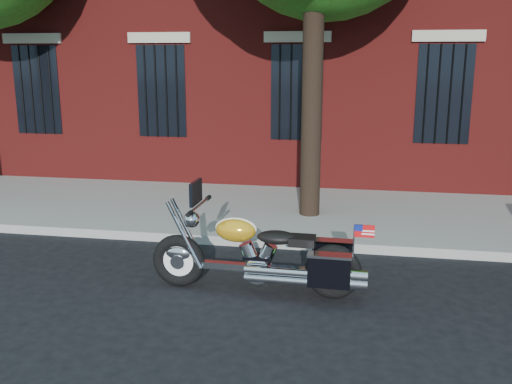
# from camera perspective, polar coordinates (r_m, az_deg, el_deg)

# --- Properties ---
(ground) EXTENTS (120.00, 120.00, 0.00)m
(ground) POSITION_cam_1_polar(r_m,az_deg,el_deg) (7.83, -0.22, -8.71)
(ground) COLOR black
(ground) RESTS_ON ground
(curb) EXTENTS (40.00, 0.16, 0.15)m
(curb) POSITION_cam_1_polar(r_m,az_deg,el_deg) (9.08, 1.36, -5.05)
(curb) COLOR gray
(curb) RESTS_ON ground
(sidewalk) EXTENTS (40.00, 3.60, 0.15)m
(sidewalk) POSITION_cam_1_polar(r_m,az_deg,el_deg) (10.86, 2.88, -1.96)
(sidewalk) COLOR gray
(sidewalk) RESTS_ON ground
(motorcycle) EXTENTS (2.82, 0.82, 1.43)m
(motorcycle) POSITION_cam_1_polar(r_m,az_deg,el_deg) (7.21, 0.91, -6.58)
(motorcycle) COLOR black
(motorcycle) RESTS_ON ground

